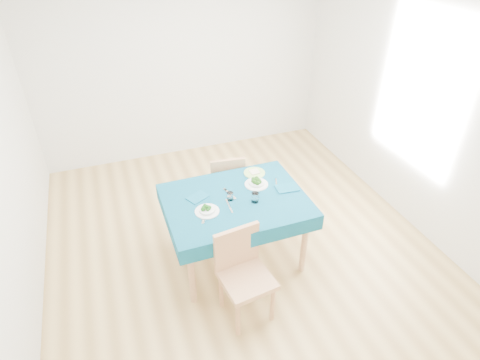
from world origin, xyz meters
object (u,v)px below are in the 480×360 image
object	(u,v)px
table	(236,229)
chair_near	(247,272)
side_plate	(254,173)
bowl_near	(207,209)
bowl_far	(256,182)
chair_far	(225,181)

from	to	relation	value
table	chair_near	world-z (taller)	chair_near
chair_near	side_plate	bearing A→B (deg)	58.34
side_plate	bowl_near	bearing A→B (deg)	-145.11
bowl_far	bowl_near	bearing A→B (deg)	-157.05
bowl_near	bowl_far	world-z (taller)	bowl_far
chair_far	bowl_near	xyz separation A→B (m)	(-0.45, -0.83, 0.32)
table	chair_far	xyz separation A→B (m)	(0.14, 0.74, 0.09)
chair_near	side_plate	xyz separation A→B (m)	(0.49, 1.05, 0.24)
table	chair_far	distance (m)	0.75
chair_near	bowl_far	xyz separation A→B (m)	(0.43, 0.85, 0.27)
table	bowl_far	size ratio (longest dim) A/B	5.70
bowl_near	table	bearing A→B (deg)	16.78
table	chair_near	xyz separation A→B (m)	(-0.15, -0.69, 0.14)
table	chair_far	world-z (taller)	chair_far
chair_near	table	bearing A→B (deg)	71.09
chair_far	side_plate	xyz separation A→B (m)	(0.20, -0.38, 0.29)
bowl_near	bowl_far	bearing A→B (deg)	22.95
bowl_far	side_plate	size ratio (longest dim) A/B	1.05
table	side_plate	bearing A→B (deg)	46.60
chair_far	bowl_near	world-z (taller)	chair_far
table	chair_far	size ratio (longest dim) A/B	1.42
chair_near	bowl_near	distance (m)	0.68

